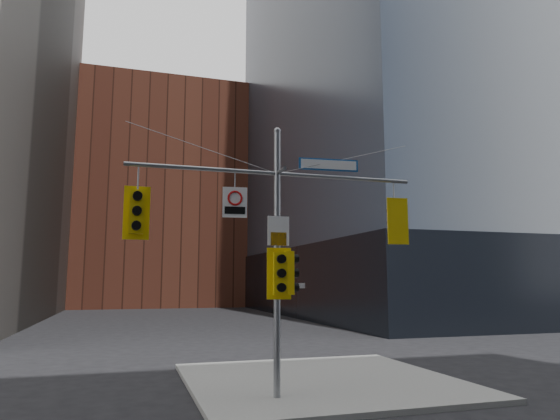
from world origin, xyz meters
TOP-DOWN VIEW (x-y plane):
  - sidewalk_corner at (2.00, 4.00)m, footprint 8.00×8.00m
  - podium_ne at (28.00, 32.00)m, footprint 36.40×36.40m
  - brick_midrise at (0.00, 58.00)m, footprint 26.00×20.00m
  - signal_assembly at (0.00, 1.99)m, footprint 8.00×0.80m
  - traffic_light_west_arm at (-3.64, 2.01)m, footprint 0.65×0.50m
  - traffic_light_east_arm at (3.56, 1.99)m, footprint 0.64×0.51m
  - traffic_light_pole_side at (0.33, 2.01)m, footprint 0.47×0.40m
  - traffic_light_pole_front at (0.00, 1.73)m, footprint 0.64×0.55m
  - street_sign_blade at (1.52, 2.00)m, footprint 1.73×0.20m
  - regulatory_sign_arm at (-1.17, 1.97)m, footprint 0.65×0.12m
  - regulatory_sign_pole at (0.00, 1.88)m, footprint 0.60×0.06m
  - street_blade_ew at (0.45, 2.00)m, footprint 0.69×0.11m
  - street_blade_ns at (0.00, 2.45)m, footprint 0.12×0.75m

SIDE VIEW (x-z plane):
  - sidewalk_corner at x=2.00m, z-range 0.00..0.15m
  - street_blade_ns at x=0.00m, z-range 2.81..2.96m
  - street_blade_ew at x=0.45m, z-range 2.91..3.04m
  - podium_ne at x=28.00m, z-range 0.00..6.00m
  - traffic_light_pole_front at x=0.00m, z-range 2.62..3.97m
  - traffic_light_pole_side at x=0.33m, z-range 2.74..3.89m
  - regulatory_sign_pole at x=0.00m, z-range 4.01..4.79m
  - signal_assembly at x=0.00m, z-range 0.77..8.07m
  - traffic_light_west_arm at x=-3.64m, z-range 4.12..5.48m
  - traffic_light_east_arm at x=3.56m, z-range 4.13..5.47m
  - regulatory_sign_arm at x=-1.17m, z-range 4.77..5.58m
  - street_sign_blade at x=1.52m, z-range 6.18..6.52m
  - brick_midrise at x=0.00m, z-range 0.00..28.00m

